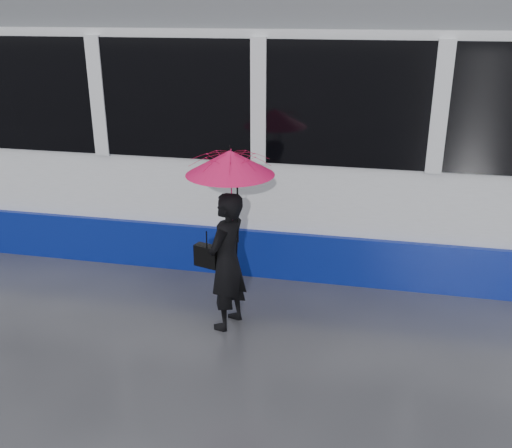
# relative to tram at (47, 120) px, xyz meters

# --- Properties ---
(ground) EXTENTS (90.00, 90.00, 0.00)m
(ground) POSITION_rel_tram_xyz_m (2.98, -2.50, -1.64)
(ground) COLOR #2D2D32
(ground) RESTS_ON ground
(rails) EXTENTS (34.00, 1.51, 0.02)m
(rails) POSITION_rel_tram_xyz_m (2.98, -0.00, -1.63)
(rails) COLOR #3F3D38
(rails) RESTS_ON ground
(tram) EXTENTS (26.00, 2.56, 3.35)m
(tram) POSITION_rel_tram_xyz_m (0.00, 0.00, 0.00)
(tram) COLOR white
(tram) RESTS_ON ground
(woman) EXTENTS (0.50, 0.63, 1.50)m
(woman) POSITION_rel_tram_xyz_m (3.43, -2.47, -0.89)
(woman) COLOR black
(woman) RESTS_ON ground
(umbrella) EXTENTS (1.10, 1.10, 1.01)m
(umbrella) POSITION_rel_tram_xyz_m (3.48, -2.47, 0.00)
(umbrella) COLOR #E11287
(umbrella) RESTS_ON ground
(handbag) EXTENTS (0.29, 0.19, 0.41)m
(handbag) POSITION_rel_tram_xyz_m (3.21, -2.45, -0.85)
(handbag) COLOR black
(handbag) RESTS_ON ground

